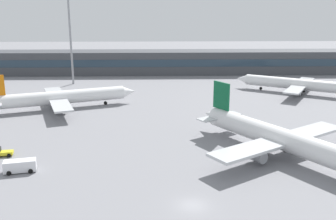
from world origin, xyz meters
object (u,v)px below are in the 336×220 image
(service_van_white, at_px, (20,166))
(floodlight_tower_west, at_px, (70,33))
(baggage_tug_yellow, at_px, (1,152))
(airplane_mid, at_px, (62,97))
(airplane_near, at_px, (287,141))
(airplane_far, at_px, (296,84))

(service_van_white, relative_size, floodlight_tower_west, 0.18)
(baggage_tug_yellow, bearing_deg, airplane_mid, 84.15)
(baggage_tug_yellow, bearing_deg, service_van_white, -50.73)
(service_van_white, xyz_separation_m, floodlight_tower_west, (-6.31, 74.39, 16.52))
(airplane_near, relative_size, airplane_mid, 1.02)
(airplane_mid, xyz_separation_m, airplane_far, (68.85, 16.57, -0.15))
(airplane_far, relative_size, service_van_white, 6.34)
(airplane_near, height_order, airplane_far, airplane_near)
(airplane_near, relative_size, service_van_white, 7.26)
(airplane_mid, distance_m, floodlight_tower_west, 36.56)
(airplane_near, xyz_separation_m, airplane_mid, (-48.86, 36.60, -0.37))
(baggage_tug_yellow, distance_m, floodlight_tower_west, 69.32)
(service_van_white, distance_m, floodlight_tower_west, 76.46)
(service_van_white, bearing_deg, airplane_mid, 93.30)
(baggage_tug_yellow, xyz_separation_m, floodlight_tower_west, (-0.47, 67.24, 16.83))
(airplane_far, bearing_deg, service_van_white, -139.07)
(baggage_tug_yellow, height_order, service_van_white, service_van_white)
(airplane_near, xyz_separation_m, airplane_far, (19.98, 53.17, -0.52))
(airplane_near, distance_m, service_van_white, 46.77)
(floodlight_tower_west, bearing_deg, airplane_mid, -83.25)
(airplane_mid, bearing_deg, airplane_near, -36.83)
(airplane_near, bearing_deg, service_van_white, -174.50)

